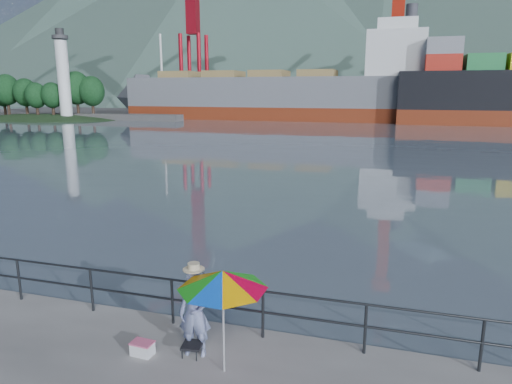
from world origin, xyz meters
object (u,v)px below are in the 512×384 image
at_px(fisherman, 195,313).
at_px(cooler_bag, 142,349).
at_px(beach_umbrella, 223,280).
at_px(bulk_carrier, 296,95).

height_order(fisherman, cooler_bag, fisherman).
height_order(beach_umbrella, cooler_bag, beach_umbrella).
bearing_deg(beach_umbrella, cooler_bag, 178.20).
relative_size(fisherman, bulk_carrier, 0.03).
bearing_deg(fisherman, beach_umbrella, -38.25).
height_order(beach_umbrella, bulk_carrier, bulk_carrier).
bearing_deg(bulk_carrier, beach_umbrella, -79.35).
relative_size(fisherman, cooler_bag, 4.21).
distance_m(fisherman, cooler_bag, 1.24).
height_order(fisherman, beach_umbrella, beach_umbrella).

